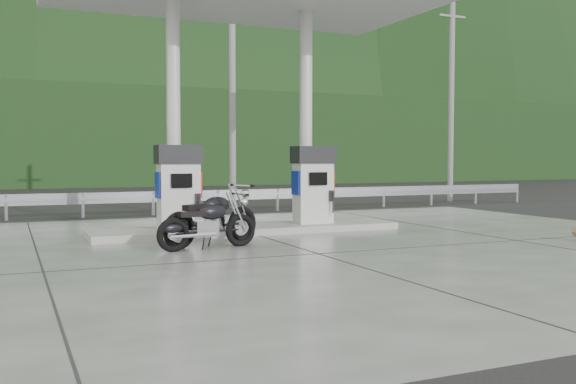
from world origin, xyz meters
name	(u,v)px	position (x,y,z in m)	size (l,w,h in m)	color
ground	(295,248)	(0.00, 0.00, 0.00)	(160.00, 160.00, 0.00)	black
forecourt_apron	(295,247)	(0.00, 0.00, 0.01)	(18.00, 14.00, 0.02)	#60605B
pump_island	(249,229)	(0.00, 2.50, 0.10)	(7.00, 1.40, 0.15)	#A1A096
gas_pump_left	(179,187)	(-1.60, 2.50, 1.07)	(0.95, 0.55, 1.80)	silver
gas_pump_right	(313,185)	(1.60, 2.50, 1.07)	(0.95, 0.55, 1.80)	silver
canopy_column_left	(173,113)	(-1.60, 2.90, 2.67)	(0.30, 0.30, 5.00)	silver
canopy_column_right	(306,117)	(1.60, 2.90, 2.67)	(0.30, 0.30, 5.00)	silver
guardrail	(186,191)	(0.00, 8.00, 0.71)	(26.00, 0.16, 1.42)	#919399
road	(161,206)	(0.00, 11.50, 0.00)	(60.00, 7.00, 0.01)	black
utility_pole_b	(232,89)	(2.00, 9.50, 4.00)	(0.22, 0.22, 8.00)	gray
utility_pole_c	(451,99)	(11.00, 9.50, 4.00)	(0.22, 0.22, 8.00)	gray
tree_band	(94,137)	(0.00, 30.00, 3.00)	(80.00, 6.00, 6.00)	black
forested_hills	(59,175)	(0.00, 60.00, 0.00)	(100.00, 40.00, 140.00)	black
motorcycle_left	(212,219)	(-1.37, 0.82, 0.52)	(2.12, 0.67, 1.00)	black
motorcycle_right	(208,225)	(-1.59, 0.37, 0.46)	(1.86, 0.59, 0.88)	black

